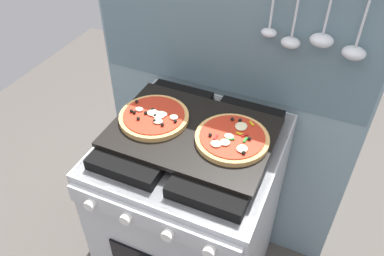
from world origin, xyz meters
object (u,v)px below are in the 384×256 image
at_px(stove, 192,216).
at_px(baking_tray, 192,132).
at_px(pizza_right, 232,138).
at_px(pizza_left, 154,116).

relative_size(stove, baking_tray, 1.67).
bearing_deg(baking_tray, stove, -90.00).
distance_m(baking_tray, pizza_right, 0.14).
distance_m(stove, baking_tray, 0.46).
xyz_separation_m(stove, pizza_right, (0.14, 0.01, 0.48)).
height_order(stove, pizza_left, pizza_left).
bearing_deg(pizza_right, pizza_left, -179.29).
distance_m(baking_tray, pizza_left, 0.14).
bearing_deg(baking_tray, pizza_right, 1.82).
xyz_separation_m(stove, pizza_left, (-0.14, 0.00, 0.48)).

